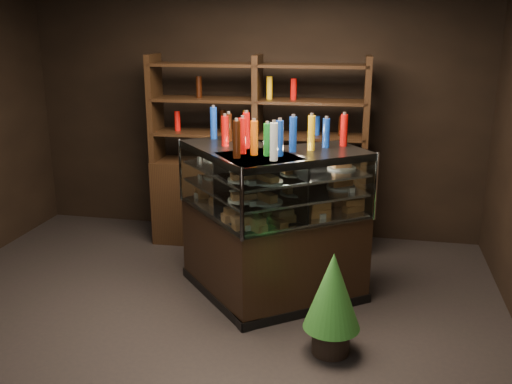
% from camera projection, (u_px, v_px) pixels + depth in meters
% --- Properties ---
extents(ground, '(5.00, 5.00, 0.00)m').
position_uv_depth(ground, '(183.00, 341.00, 4.29)').
color(ground, black).
rests_on(ground, ground).
extents(room_shell, '(5.02, 5.02, 3.01)m').
position_uv_depth(room_shell, '(173.00, 79.00, 3.74)').
color(room_shell, black).
rests_on(room_shell, ground).
extents(display_case, '(1.75, 1.31, 1.32)m').
position_uv_depth(display_case, '(266.00, 250.00, 4.84)').
color(display_case, black).
rests_on(display_case, ground).
extents(food_display, '(1.41, 0.94, 0.41)m').
position_uv_depth(food_display, '(266.00, 187.00, 4.68)').
color(food_display, '#DE944F').
rests_on(food_display, display_case).
extents(bottles_top, '(1.24, 0.80, 0.30)m').
position_uv_depth(bottles_top, '(267.00, 133.00, 4.56)').
color(bottles_top, '#0F38B2').
rests_on(bottles_top, display_case).
extents(potted_conifer, '(0.41, 0.41, 0.88)m').
position_uv_depth(potted_conifer, '(333.00, 289.00, 4.00)').
color(potted_conifer, black).
rests_on(potted_conifer, ground).
extents(back_shelving, '(2.25, 0.51, 2.00)m').
position_uv_depth(back_shelving, '(257.00, 190.00, 6.01)').
color(back_shelving, black).
rests_on(back_shelving, ground).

